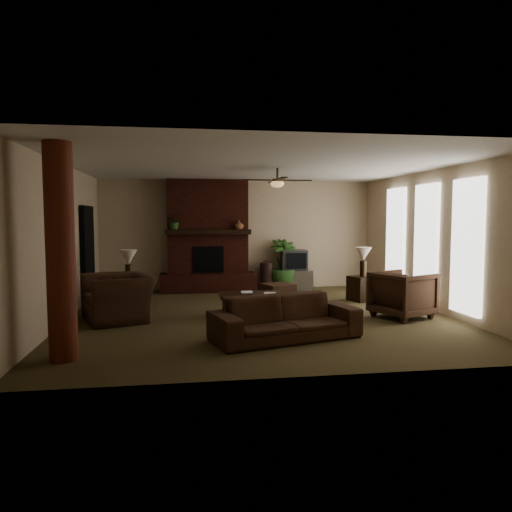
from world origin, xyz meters
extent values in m
plane|color=brown|center=(0.00, 0.00, 0.00)|extent=(7.00, 7.00, 0.00)
plane|color=silver|center=(0.00, 0.00, 2.80)|extent=(7.00, 7.00, 0.00)
plane|color=#C9B491|center=(0.00, 3.50, 1.40)|extent=(7.00, 0.00, 7.00)
plane|color=#C9B491|center=(0.00, -3.50, 1.40)|extent=(7.00, 0.00, 7.00)
plane|color=#C9B491|center=(-3.50, 0.00, 1.40)|extent=(0.00, 7.00, 7.00)
plane|color=#C9B491|center=(3.50, 0.00, 1.40)|extent=(0.00, 7.00, 7.00)
cube|color=#471B12|center=(-0.80, 3.25, 1.40)|extent=(2.00, 0.50, 2.80)
cube|color=#471B12|center=(-0.80, 3.15, 0.23)|extent=(2.40, 0.70, 0.45)
cube|color=black|center=(-0.80, 2.99, 0.82)|extent=(0.75, 0.04, 0.65)
cube|color=black|center=(-0.80, 2.97, 1.50)|extent=(2.10, 0.28, 0.12)
cube|color=white|center=(3.45, 1.60, 1.35)|extent=(0.08, 0.85, 2.35)
cube|color=white|center=(3.45, 0.20, 1.35)|extent=(0.08, 0.85, 2.35)
cube|color=white|center=(3.45, -1.20, 1.35)|extent=(0.08, 0.85, 2.35)
cylinder|color=maroon|center=(-2.95, -2.40, 1.40)|extent=(0.36, 0.36, 2.80)
cube|color=black|center=(-3.44, 1.80, 1.05)|extent=(0.10, 1.00, 2.10)
cylinder|color=#312315|center=(0.40, 0.30, 2.68)|extent=(0.04, 0.04, 0.24)
cylinder|color=#312315|center=(0.40, 0.30, 2.56)|extent=(0.20, 0.20, 0.06)
ellipsoid|color=#F2BF72|center=(0.40, 0.30, 2.50)|extent=(0.26, 0.26, 0.14)
cube|color=black|center=(0.80, 0.30, 2.57)|extent=(0.55, 0.12, 0.01)
cube|color=black|center=(0.00, 0.30, 2.57)|extent=(0.55, 0.12, 0.01)
cube|color=black|center=(0.40, 0.70, 2.57)|extent=(0.12, 0.55, 0.01)
cube|color=black|center=(0.40, -0.10, 2.57)|extent=(0.12, 0.55, 0.01)
imported|color=#3D271A|center=(0.12, -1.79, 0.44)|extent=(2.34, 1.24, 0.88)
imported|color=#3D271A|center=(-2.58, -0.02, 0.55)|extent=(1.21, 1.47, 1.10)
imported|color=#3D271A|center=(2.59, -0.58, 0.48)|extent=(1.17, 1.20, 0.95)
cube|color=black|center=(-0.14, -0.01, 0.40)|extent=(1.20, 0.70, 0.06)
cube|color=black|center=(-0.64, -0.26, 0.18)|extent=(0.07, 0.07, 0.37)
cube|color=black|center=(0.36, -0.26, 0.18)|extent=(0.07, 0.07, 0.37)
cube|color=black|center=(-0.64, 0.24, 0.18)|extent=(0.07, 0.07, 0.37)
cube|color=black|center=(0.36, 0.24, 0.18)|extent=(0.07, 0.07, 0.37)
cube|color=#3D271A|center=(0.64, 1.38, 0.20)|extent=(0.76, 0.76, 0.40)
cube|color=#ADADB0|center=(1.47, 3.15, 0.25)|extent=(0.92, 0.63, 0.50)
cube|color=#363638|center=(1.41, 3.15, 0.76)|extent=(0.68, 0.54, 0.52)
cube|color=black|center=(1.41, 2.88, 0.76)|extent=(0.52, 0.07, 0.40)
cylinder|color=#32211C|center=(0.70, 3.15, 0.35)|extent=(0.34, 0.34, 0.70)
sphere|color=#32211C|center=(0.70, 3.15, 0.60)|extent=(0.34, 0.34, 0.34)
imported|color=#2F5923|center=(1.13, 3.15, 0.36)|extent=(1.06, 1.45, 0.73)
cube|color=black|center=(-2.51, 1.20, 0.28)|extent=(0.65, 0.65, 0.55)
cylinder|color=#312315|center=(-2.51, 1.14, 0.73)|extent=(0.15, 0.15, 0.35)
cone|color=white|center=(-2.51, 1.14, 1.05)|extent=(0.37, 0.37, 0.30)
cube|color=black|center=(2.52, 1.25, 0.28)|extent=(0.63, 0.63, 0.55)
cylinder|color=#312315|center=(2.52, 1.20, 0.73)|extent=(0.15, 0.15, 0.35)
cone|color=white|center=(2.52, 1.20, 1.05)|extent=(0.39, 0.39, 0.30)
imported|color=#2F5923|center=(-1.61, 3.01, 1.72)|extent=(0.50, 0.52, 0.33)
imported|color=#915A3A|center=(-0.04, 2.92, 1.67)|extent=(0.27, 0.28, 0.22)
imported|color=#999999|center=(-0.34, 0.02, 0.57)|extent=(0.22, 0.05, 0.29)
imported|color=#999999|center=(0.07, -0.16, 0.58)|extent=(0.21, 0.07, 0.29)
camera|label=1|loc=(-1.38, -8.71, 1.84)|focal=33.12mm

